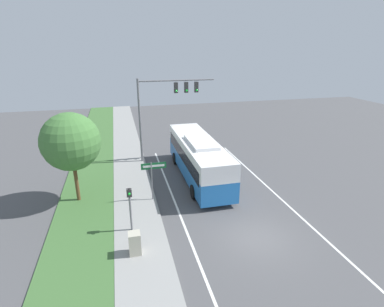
# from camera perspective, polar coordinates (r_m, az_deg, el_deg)

# --- Properties ---
(ground_plane) EXTENTS (80.00, 80.00, 0.00)m
(ground_plane) POSITION_cam_1_polar(r_m,az_deg,el_deg) (17.52, 12.08, -15.33)
(ground_plane) COLOR #4C4C4F
(sidewalk) EXTENTS (2.80, 80.00, 0.12)m
(sidewalk) POSITION_cam_1_polar(r_m,az_deg,el_deg) (16.11, -9.33, -18.39)
(sidewalk) COLOR gray
(sidewalk) RESTS_ON ground_plane
(grass_verge) EXTENTS (3.60, 80.00, 0.10)m
(grass_verge) POSITION_cam_1_polar(r_m,az_deg,el_deg) (16.31, -21.25, -19.17)
(grass_verge) COLOR #3D6633
(grass_verge) RESTS_ON ground_plane
(lane_divider_near) EXTENTS (0.14, 30.00, 0.01)m
(lane_divider_near) POSITION_cam_1_polar(r_m,az_deg,el_deg) (16.45, 0.16, -17.41)
(lane_divider_near) COLOR silver
(lane_divider_near) RESTS_ON ground_plane
(lane_divider_far) EXTENTS (0.14, 30.00, 0.01)m
(lane_divider_far) POSITION_cam_1_polar(r_m,az_deg,el_deg) (19.21, 22.06, -13.03)
(lane_divider_far) COLOR silver
(lane_divider_far) RESTS_ON ground_plane
(bus) EXTENTS (2.74, 10.77, 3.33)m
(bus) POSITION_cam_1_polar(r_m,az_deg,el_deg) (23.45, 1.20, -0.51)
(bus) COLOR #236BB7
(bus) RESTS_ON ground_plane
(signal_gantry) EXTENTS (6.71, 0.41, 7.43)m
(signal_gantry) POSITION_cam_1_polar(r_m,az_deg,el_deg) (26.37, -5.28, 9.88)
(signal_gantry) COLOR slate
(signal_gantry) RESTS_ON ground_plane
(pedestrian_signal) EXTENTS (0.28, 0.34, 2.68)m
(pedestrian_signal) POSITION_cam_1_polar(r_m,az_deg,el_deg) (16.98, -11.75, -9.15)
(pedestrian_signal) COLOR slate
(pedestrian_signal) RESTS_ON ground_plane
(street_sign) EXTENTS (1.66, 0.08, 2.81)m
(street_sign) POSITION_cam_1_polar(r_m,az_deg,el_deg) (19.97, -7.45, -3.70)
(street_sign) COLOR slate
(street_sign) RESTS_ON ground_plane
(utility_cabinet) EXTENTS (0.59, 0.59, 1.18)m
(utility_cabinet) POSITION_cam_1_polar(r_m,az_deg,el_deg) (15.79, -10.85, -16.45)
(utility_cabinet) COLOR #B7B29E
(utility_cabinet) RESTS_ON sidewalk
(roadside_tree) EXTENTS (3.74, 3.74, 6.00)m
(roadside_tree) POSITION_cam_1_polar(r_m,az_deg,el_deg) (20.48, -22.09, 2.07)
(roadside_tree) COLOR brown
(roadside_tree) RESTS_ON grass_verge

